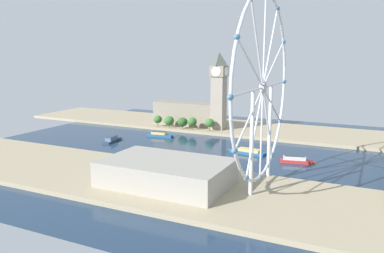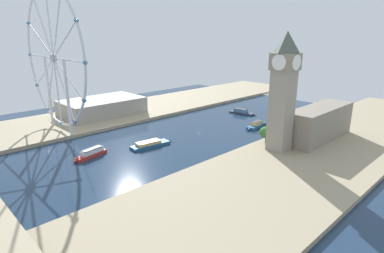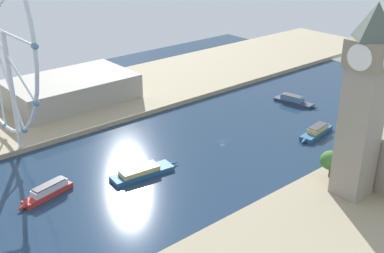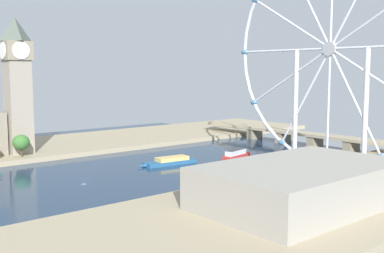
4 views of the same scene
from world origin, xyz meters
TOP-DOWN VIEW (x-y plane):
  - ground_plane at (0.00, 0.00)m, footprint 375.70×375.70m
  - riverbank_left at (-102.85, 0.00)m, footprint 90.00×520.00m
  - riverbank_right at (102.85, 0.00)m, footprint 90.00×520.00m
  - clock_tower at (-79.97, -2.15)m, footprint 17.07×17.07m
  - parliament_block at (-88.42, -47.43)m, footprint 22.00×74.58m
  - tree_row_embankment at (-64.60, -40.27)m, footprint 12.44×73.45m
  - ferris_wheel at (80.34, 91.54)m, footprint 118.61×3.20m
  - riverside_hall at (106.04, 37.44)m, footprint 50.27×79.86m
  - tour_boat_0 at (11.75, -77.51)m, footprint 32.00×11.69m
  - tour_boat_1 at (-2.50, 56.73)m, footprint 12.65×37.31m
  - tour_boat_2 at (9.12, 100.53)m, footprint 10.83×28.80m
  - tour_boat_3 at (-29.31, -46.80)m, footprint 11.11×31.69m

SIDE VIEW (x-z plane):
  - ground_plane at x=0.00m, z-range 0.00..0.00m
  - riverbank_left at x=-102.85m, z-range 0.00..3.00m
  - riverbank_right at x=102.85m, z-range 0.00..3.00m
  - tour_boat_1 at x=-2.50m, z-range -0.38..4.02m
  - tour_boat_0 at x=11.75m, z-range -0.56..4.88m
  - tour_boat_3 at x=-29.31m, z-range -0.55..4.87m
  - tour_boat_2 at x=9.12m, z-range -0.47..5.53m
  - riverside_hall at x=106.04m, z-range 3.00..18.97m
  - tree_row_embankment at x=-64.60m, z-range 4.40..17.97m
  - parliament_block at x=-88.42m, z-range 3.00..29.12m
  - clock_tower at x=-79.97m, z-range 4.80..88.68m
  - ferris_wheel at x=80.34m, z-range 3.99..124.60m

